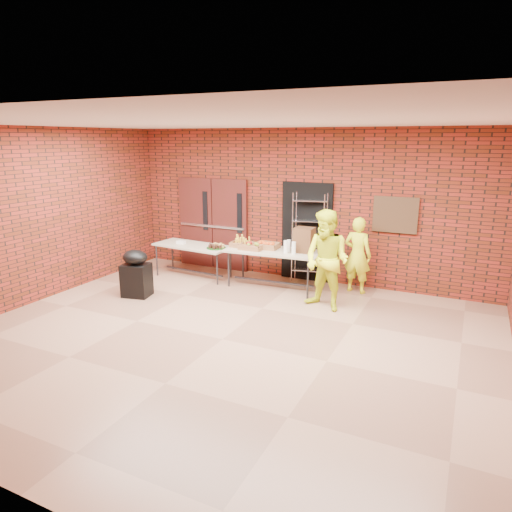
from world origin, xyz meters
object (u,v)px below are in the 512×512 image
(table_left, at_px, (193,248))
(volunteer_man, at_px, (327,261))
(table_right, at_px, (273,253))
(wire_rack, at_px, (309,238))
(volunteer_woman, at_px, (357,255))
(coffee_dispenser, at_px, (304,240))
(covered_grill, at_px, (136,273))

(table_left, relative_size, volunteer_man, 1.01)
(table_left, bearing_deg, table_right, 5.99)
(table_right, height_order, volunteer_man, volunteer_man)
(wire_rack, height_order, volunteer_woman, wire_rack)
(table_right, bearing_deg, table_left, 177.44)
(volunteer_woman, distance_m, volunteer_man, 1.20)
(coffee_dispenser, bearing_deg, volunteer_woman, 19.47)
(table_right, xyz_separation_m, coffee_dispenser, (0.61, 0.12, 0.31))
(volunteer_man, bearing_deg, table_left, -174.04)
(wire_rack, xyz_separation_m, covered_grill, (-2.70, -2.30, -0.49))
(volunteer_man, bearing_deg, volunteer_woman, 94.02)
(wire_rack, distance_m, table_right, 0.89)
(volunteer_woman, bearing_deg, table_right, 26.29)
(wire_rack, bearing_deg, coffee_dispenser, -94.12)
(volunteer_man, bearing_deg, table_right, 169.94)
(table_left, distance_m, coffee_dispenser, 2.55)
(covered_grill, xyz_separation_m, volunteer_woman, (3.78, 2.08, 0.30))
(table_left, distance_m, volunteer_woman, 3.54)
(table_left, height_order, covered_grill, covered_grill)
(table_right, distance_m, coffee_dispenser, 0.69)
(table_right, relative_size, covered_grill, 2.17)
(table_left, bearing_deg, covered_grill, -95.11)
(wire_rack, bearing_deg, volunteer_man, -72.89)
(wire_rack, xyz_separation_m, coffee_dispenser, (0.09, -0.57, 0.09))
(wire_rack, height_order, table_right, wire_rack)
(table_right, distance_m, covered_grill, 2.73)
(volunteer_woman, relative_size, volunteer_man, 0.85)
(table_left, bearing_deg, wire_rack, 21.65)
(wire_rack, bearing_deg, covered_grill, -152.87)
(table_right, xyz_separation_m, volunteer_woman, (1.60, 0.47, 0.03))
(covered_grill, height_order, volunteer_woman, volunteer_woman)
(covered_grill, xyz_separation_m, volunteer_man, (3.51, 0.93, 0.44))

